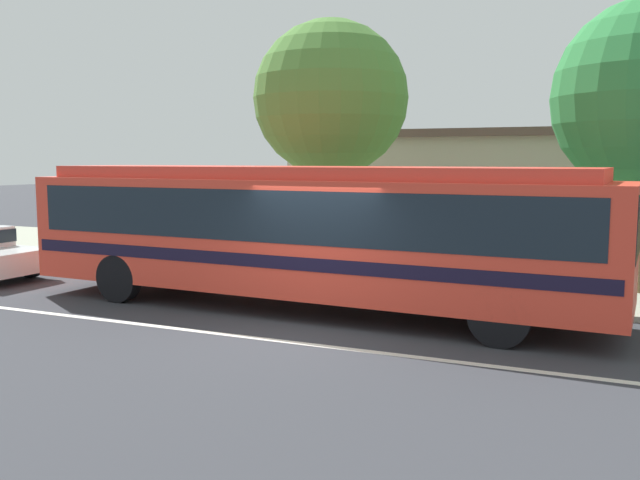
{
  "coord_description": "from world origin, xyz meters",
  "views": [
    {
      "loc": [
        4.95,
        -10.64,
        2.97
      ],
      "look_at": [
        -0.81,
        2.37,
        1.3
      ],
      "focal_mm": 38.7,
      "sensor_mm": 36.0,
      "label": 1
    }
  ],
  "objects": [
    {
      "name": "ground_plane",
      "position": [
        0.0,
        0.0,
        0.0
      ],
      "size": [
        120.0,
        120.0,
        0.0
      ],
      "primitive_type": "plane",
      "color": "#34363B"
    },
    {
      "name": "sidewalk_slab",
      "position": [
        0.0,
        6.95,
        0.06
      ],
      "size": [
        60.0,
        8.0,
        0.12
      ],
      "primitive_type": "cube",
      "color": "#989B88",
      "rests_on": "ground_plane"
    },
    {
      "name": "lane_stripe_center",
      "position": [
        0.0,
        -0.8,
        0.0
      ],
      "size": [
        56.0,
        0.16,
        0.01
      ],
      "primitive_type": "cube",
      "color": "silver",
      "rests_on": "ground_plane"
    },
    {
      "name": "transit_bus",
      "position": [
        -0.76,
        1.59,
        1.65
      ],
      "size": [
        12.02,
        3.04,
        2.83
      ],
      "color": "#E43E2C",
      "rests_on": "ground_plane"
    },
    {
      "name": "pedestrian_waiting_near_sign",
      "position": [
        -4.19,
        5.11,
        1.08
      ],
      "size": [
        0.34,
        0.34,
        1.64
      ],
      "color": "#2E2C50",
      "rests_on": "sidewalk_slab"
    },
    {
      "name": "bus_stop_sign",
      "position": [
        2.73,
        3.32,
        1.79
      ],
      "size": [
        0.08,
        0.44,
        2.61
      ],
      "color": "gray",
      "rests_on": "sidewalk_slab"
    },
    {
      "name": "street_tree_near_stop",
      "position": [
        -1.88,
        5.46,
        4.48
      ],
      "size": [
        3.86,
        3.86,
        6.3
      ],
      "color": "brown",
      "rests_on": "sidewalk_slab"
    },
    {
      "name": "station_building",
      "position": [
        2.03,
        13.54,
        1.95
      ],
      "size": [
        15.23,
        7.49,
        3.89
      ],
      "color": "tan",
      "rests_on": "ground_plane"
    }
  ]
}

